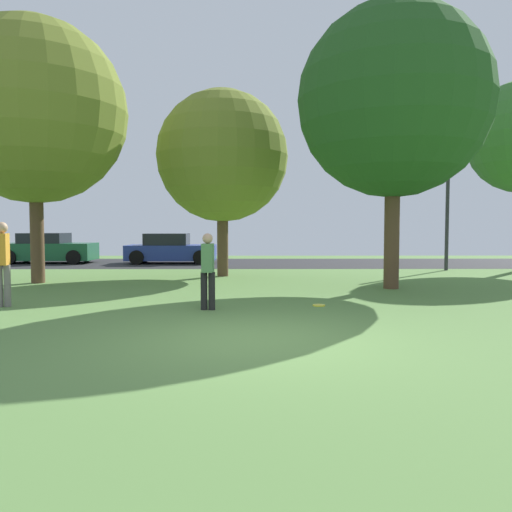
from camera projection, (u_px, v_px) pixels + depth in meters
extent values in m
plane|color=#5B8442|center=(257.00, 340.00, 7.88)|extent=(44.00, 44.00, 0.00)
cube|color=#28282B|center=(254.00, 263.00, 23.86)|extent=(44.00, 6.40, 0.01)
cylinder|color=brown|center=(392.00, 233.00, 14.20)|extent=(0.41, 0.41, 3.04)
sphere|color=#23511E|center=(394.00, 101.00, 13.99)|extent=(5.21, 5.21, 5.21)
cylinder|color=brown|center=(223.00, 235.00, 17.71)|extent=(0.38, 0.38, 2.83)
sphere|color=olive|center=(222.00, 156.00, 17.56)|extent=(4.45, 4.45, 4.45)
cylinder|color=brown|center=(37.00, 233.00, 15.61)|extent=(0.40, 0.40, 3.01)
sphere|color=olive|center=(34.00, 111.00, 15.39)|extent=(5.46, 5.46, 5.46)
cylinder|color=slate|center=(7.00, 286.00, 11.05)|extent=(0.14, 0.14, 0.90)
cube|color=orange|center=(2.00, 249.00, 10.99)|extent=(0.27, 0.35, 0.67)
sphere|color=tan|center=(2.00, 228.00, 10.97)|extent=(0.24, 0.24, 0.24)
cylinder|color=black|center=(204.00, 291.00, 10.65)|extent=(0.14, 0.14, 0.78)
cylinder|color=black|center=(212.00, 291.00, 10.64)|extent=(0.14, 0.14, 0.78)
cube|color=#51894C|center=(208.00, 258.00, 10.60)|extent=(0.24, 0.34, 0.58)
sphere|color=tan|center=(208.00, 238.00, 10.58)|extent=(0.21, 0.21, 0.21)
cylinder|color=yellow|center=(319.00, 305.00, 11.20)|extent=(0.27, 0.27, 0.03)
cube|color=#195633|center=(49.00, 251.00, 23.93)|extent=(4.09, 1.82, 0.77)
cube|color=black|center=(44.00, 238.00, 23.90)|extent=(1.97, 1.60, 0.47)
cylinder|color=black|center=(87.00, 255.00, 24.86)|extent=(0.64, 0.22, 0.64)
cylinder|color=black|center=(74.00, 257.00, 23.05)|extent=(0.64, 0.22, 0.64)
cylinder|color=black|center=(27.00, 255.00, 24.84)|extent=(0.64, 0.22, 0.64)
cylinder|color=black|center=(9.00, 257.00, 23.03)|extent=(0.64, 0.22, 0.64)
cube|color=#233893|center=(172.00, 252.00, 23.80)|extent=(4.02, 1.76, 0.69)
cube|color=black|center=(167.00, 239.00, 23.76)|extent=(1.93, 1.55, 0.53)
cylinder|color=black|center=(204.00, 255.00, 24.69)|extent=(0.64, 0.22, 0.64)
cylinder|color=black|center=(200.00, 257.00, 22.94)|extent=(0.64, 0.22, 0.64)
cylinder|color=black|center=(145.00, 255.00, 24.68)|extent=(0.64, 0.22, 0.64)
cylinder|color=black|center=(137.00, 257.00, 22.92)|extent=(0.64, 0.22, 0.64)
cylinder|color=#2D2D33|center=(447.00, 212.00, 19.98)|extent=(0.14, 0.14, 4.50)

